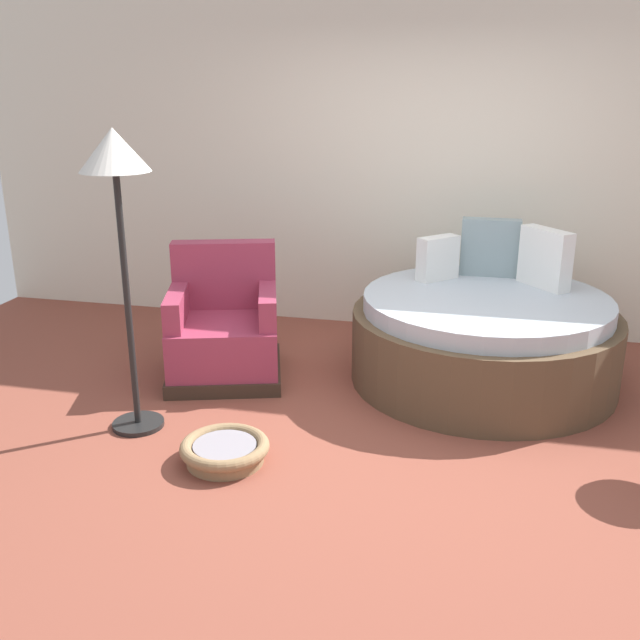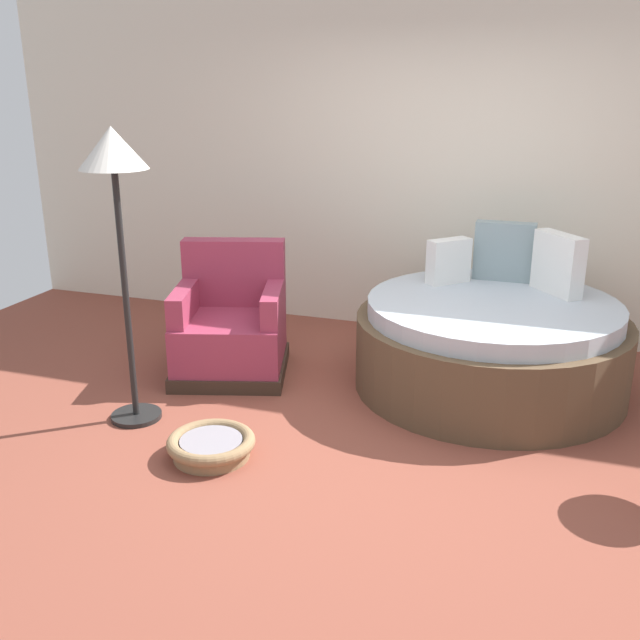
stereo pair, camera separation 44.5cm
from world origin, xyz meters
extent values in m
cube|color=brown|center=(0.00, 0.00, -0.01)|extent=(8.00, 8.00, 0.02)
cube|color=silver|center=(0.00, 2.13, 1.58)|extent=(8.00, 0.12, 3.15)
cylinder|color=brown|center=(0.55, 0.99, 0.26)|extent=(1.87, 1.87, 0.52)
cylinder|color=#B2BCC6|center=(0.55, 0.99, 0.58)|extent=(1.72, 1.72, 0.12)
cube|color=white|center=(0.94, 1.32, 0.85)|extent=(0.36, 0.40, 0.42)
cube|color=gray|center=(0.55, 1.56, 0.85)|extent=(0.44, 0.12, 0.44)
cube|color=white|center=(0.18, 1.35, 0.80)|extent=(0.31, 0.32, 0.33)
cube|color=#38281E|center=(-1.27, 0.63, 0.05)|extent=(1.00, 1.00, 0.10)
cube|color=#99334C|center=(-1.27, 0.63, 0.27)|extent=(0.95, 0.95, 0.34)
cube|color=#99334C|center=(-1.36, 0.93, 0.69)|extent=(0.77, 0.37, 0.50)
cube|color=#99334C|center=(-1.58, 0.54, 0.55)|extent=(0.31, 0.69, 0.22)
cube|color=#99334C|center=(-0.96, 0.72, 0.55)|extent=(0.31, 0.69, 0.22)
cylinder|color=#8E704C|center=(-0.85, -0.54, 0.03)|extent=(0.44, 0.44, 0.06)
torus|color=#8E704C|center=(-0.85, -0.54, 0.10)|extent=(0.51, 0.51, 0.07)
cylinder|color=gray|center=(-0.85, -0.54, 0.08)|extent=(0.36, 0.36, 0.05)
cylinder|color=black|center=(-1.53, -0.24, 0.01)|extent=(0.32, 0.32, 0.03)
cylinder|color=black|center=(-1.53, -0.24, 0.81)|extent=(0.04, 0.04, 1.55)
cone|color=silver|center=(-1.53, -0.24, 1.70)|extent=(0.40, 0.40, 0.24)
camera|label=1|loc=(0.50, -3.94, 2.08)|focal=40.28mm
camera|label=2|loc=(0.93, -3.82, 2.08)|focal=40.28mm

